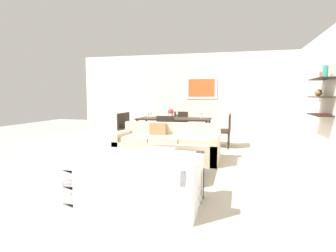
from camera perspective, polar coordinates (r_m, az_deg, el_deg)
name	(u,v)px	position (r m, az deg, el deg)	size (l,w,h in m)	color
ground_plane	(170,164)	(5.67, 0.42, -7.79)	(18.00, 18.00, 0.00)	#BCB29E
back_wall_unit	(206,96)	(8.93, 7.79, 6.02)	(8.40, 0.09, 2.70)	silver
right_wall_shelf_unit	(331,97)	(6.18, 30.47, 5.16)	(0.34, 8.20, 2.70)	silver
sofa_beige	(168,147)	(5.96, -0.08, -4.23)	(2.17, 0.90, 0.78)	beige
loveseat_white	(137,183)	(3.56, -6.31, -11.46)	(1.55, 0.90, 0.78)	white
coffee_table	(167,166)	(4.74, -0.25, -8.21)	(1.14, 1.02, 0.38)	#38281E
decorative_bowl	(164,153)	(4.67, -0.86, -5.56)	(0.33, 0.33, 0.07)	black
dining_table	(174,121)	(7.80, 1.25, 1.13)	(2.02, 0.89, 0.75)	black
dining_chair_right_far	(226,127)	(7.83, 11.75, -0.30)	(0.44, 0.44, 0.88)	black
dining_chair_foot	(166,130)	(7.00, -0.34, -0.92)	(0.44, 0.44, 0.88)	black
dining_chair_left_near	(124,126)	(8.07, -8.93, -0.05)	(0.44, 0.44, 0.88)	black
dining_chair_head	(180,124)	(8.65, 2.53, 0.43)	(0.44, 0.44, 0.88)	black
dining_chair_left_far	(130,125)	(8.44, -7.85, 0.24)	(0.44, 0.44, 0.88)	black
dining_chair_right_near	(225,129)	(7.43, 11.61, -0.64)	(0.44, 0.44, 0.88)	black
wine_glass_left_near	(148,114)	(7.88, -4.12, 2.38)	(0.06, 0.06, 0.14)	silver
wine_glass_head	(177,113)	(8.17, 1.87, 2.62)	(0.06, 0.06, 0.17)	silver
wine_glass_foot	(171,115)	(7.41, 0.58, 2.27)	(0.08, 0.08, 0.16)	silver
wine_glass_right_far	(201,115)	(7.77, 6.71, 2.33)	(0.06, 0.06, 0.15)	silver
wine_glass_left_far	(150,114)	(8.09, -3.63, 2.50)	(0.07, 0.07, 0.15)	silver
centerpiece_vase	(171,113)	(7.77, 0.57, 2.67)	(0.16, 0.16, 0.26)	olive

